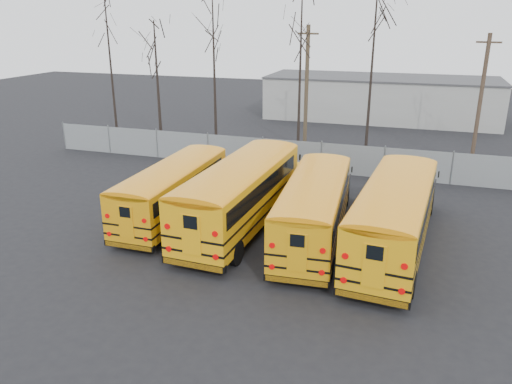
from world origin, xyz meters
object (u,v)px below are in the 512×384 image
(bus_c, at_px, (315,203))
(bus_d, at_px, (395,211))
(bus_b, at_px, (243,189))
(bus_a, at_px, (175,186))
(utility_pole_left, at_px, (306,89))
(utility_pole_right, at_px, (480,99))

(bus_c, distance_m, bus_d, 3.49)
(bus_b, relative_size, bus_c, 1.10)
(bus_d, bearing_deg, bus_a, -178.74)
(bus_d, xyz_separation_m, utility_pole_left, (-7.46, 15.65, 2.82))
(bus_b, xyz_separation_m, utility_pole_right, (11.43, 15.22, 2.52))
(bus_c, xyz_separation_m, utility_pole_right, (7.85, 15.61, 2.71))
(bus_c, height_order, bus_d, bus_d)
(bus_b, xyz_separation_m, bus_c, (3.58, -0.39, -0.18))
(bus_d, relative_size, utility_pole_right, 1.34)
(utility_pole_left, height_order, utility_pole_right, utility_pole_left)
(utility_pole_right, bearing_deg, bus_d, -93.81)
(bus_d, distance_m, utility_pole_right, 16.51)
(bus_b, relative_size, bus_d, 1.03)
(bus_c, bearing_deg, utility_pole_right, 59.25)
(bus_c, bearing_deg, bus_d, -5.69)
(bus_c, relative_size, utility_pole_left, 1.19)
(bus_b, distance_m, bus_c, 3.61)
(bus_a, xyz_separation_m, utility_pole_right, (15.07, 15.12, 2.79))
(bus_d, bearing_deg, bus_c, -177.19)
(utility_pole_right, bearing_deg, bus_a, -123.21)
(bus_b, bearing_deg, utility_pole_right, 55.53)
(bus_a, xyz_separation_m, bus_b, (3.63, -0.10, 0.27))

